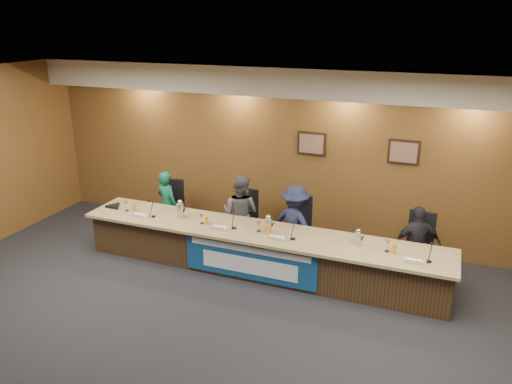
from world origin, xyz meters
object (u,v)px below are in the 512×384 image
at_px(panelist_d, 417,244).
at_px(office_chair_b, 243,223).
at_px(dais_body, 259,252).
at_px(carafe_left, 180,211).
at_px(office_chair_c, 296,232).
at_px(speakerphone, 114,206).
at_px(carafe_mid, 268,225).
at_px(carafe_right, 358,239).
at_px(panelist_c, 295,224).
at_px(panelist_b, 241,214).
at_px(office_chair_d, 416,251).
at_px(banner, 249,261).
at_px(panelist_a, 167,205).
at_px(office_chair_a, 171,212).

bearing_deg(panelist_d, office_chair_b, -23.66).
xyz_separation_m(dais_body, carafe_left, (-1.42, -0.03, 0.53)).
height_order(office_chair_c, speakerphone, speakerphone).
bearing_deg(carafe_mid, speakerphone, -179.47).
relative_size(dais_body, carafe_right, 27.74).
bearing_deg(panelist_c, speakerphone, 29.51).
bearing_deg(speakerphone, dais_body, 1.00).
bearing_deg(office_chair_c, panelist_b, -175.82).
distance_m(office_chair_d, speakerphone, 5.27).
bearing_deg(panelist_b, carafe_left, 41.80).
distance_m(dais_body, panelist_d, 2.51).
bearing_deg(office_chair_b, banner, -63.55).
height_order(panelist_a, panelist_c, panelist_c).
bearing_deg(office_chair_c, carafe_mid, -110.09).
distance_m(office_chair_a, speakerphone, 1.08).
bearing_deg(carafe_mid, panelist_a, 164.27).
distance_m(carafe_left, carafe_right, 3.02).
xyz_separation_m(panelist_d, office_chair_a, (-4.50, 0.10, -0.15)).
bearing_deg(panelist_c, panelist_d, -162.19).
height_order(dais_body, speakerphone, speakerphone).
distance_m(panelist_c, carafe_right, 1.34).
height_order(panelist_c, office_chair_c, panelist_c).
distance_m(panelist_b, office_chair_d, 3.02).
bearing_deg(banner, office_chair_c, 69.76).
height_order(panelist_c, office_chair_a, panelist_c).
relative_size(office_chair_a, carafe_left, 1.84).
relative_size(banner, office_chair_c, 4.58).
height_order(panelist_b, office_chair_a, panelist_b).
xyz_separation_m(panelist_a, carafe_right, (3.68, -0.62, 0.20)).
relative_size(panelist_b, panelist_c, 1.05).
distance_m(office_chair_a, carafe_left, 1.08).
distance_m(banner, panelist_a, 2.34).
distance_m(carafe_left, speakerphone, 1.37).
height_order(panelist_a, office_chair_d, panelist_a).
bearing_deg(office_chair_c, dais_body, -121.73).
xyz_separation_m(carafe_left, carafe_mid, (1.59, 0.01, -0.02)).
distance_m(panelist_b, panelist_d, 3.01).
bearing_deg(panelist_d, office_chair_c, -24.61).
bearing_deg(panelist_b, panelist_d, -176.05).
xyz_separation_m(panelist_d, carafe_mid, (-2.25, -0.64, 0.23)).
distance_m(dais_body, speakerphone, 2.82).
xyz_separation_m(office_chair_a, office_chair_b, (1.49, 0.00, 0.00)).
relative_size(carafe_mid, carafe_right, 1.03).
bearing_deg(office_chair_a, panelist_d, -14.98).
distance_m(office_chair_c, carafe_left, 2.03).
distance_m(dais_body, carafe_left, 1.52).
height_order(dais_body, office_chair_d, dais_body).
bearing_deg(office_chair_c, panelist_d, -4.35).
distance_m(office_chair_b, carafe_mid, 1.12).
xyz_separation_m(banner, panelist_b, (-0.59, 1.03, 0.33)).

